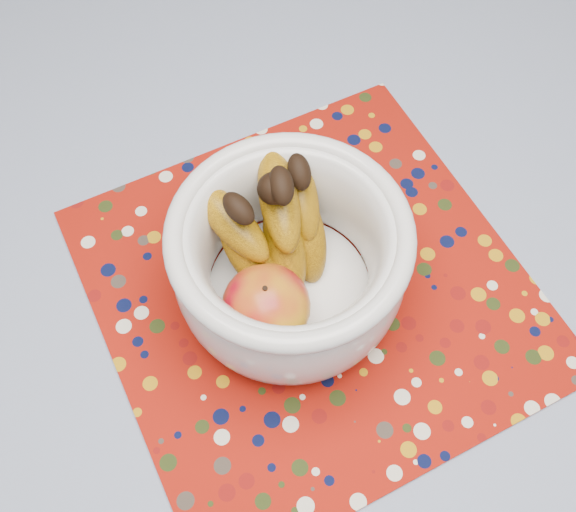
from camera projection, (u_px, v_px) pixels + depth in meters
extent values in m
plane|color=#2D2826|center=(289.00, 471.00, 1.39)|extent=(4.00, 4.00, 0.00)
cube|color=brown|center=(290.00, 337.00, 0.75)|extent=(1.20, 1.20, 0.04)
cylinder|color=brown|center=(454.00, 106.00, 1.40)|extent=(0.06, 0.06, 0.71)
cube|color=slate|center=(291.00, 329.00, 0.73)|extent=(1.32, 1.32, 0.01)
cube|color=maroon|center=(312.00, 289.00, 0.74)|extent=(0.51, 0.51, 0.00)
cylinder|color=silver|center=(289.00, 294.00, 0.73)|extent=(0.12, 0.12, 0.01)
cylinder|color=silver|center=(289.00, 289.00, 0.72)|extent=(0.17, 0.17, 0.01)
torus|color=silver|center=(290.00, 235.00, 0.62)|extent=(0.23, 0.23, 0.02)
ellipsoid|color=maroon|center=(266.00, 306.00, 0.66)|extent=(0.09, 0.09, 0.08)
sphere|color=black|center=(273.00, 188.00, 0.63)|extent=(0.03, 0.03, 0.03)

